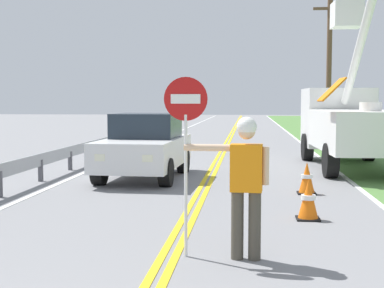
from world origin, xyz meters
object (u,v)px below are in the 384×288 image
stop_sign_paddle (186,126)px  utility_bucket_truck (349,121)px  flagger_worker (245,178)px  traffic_cone_mid (307,179)px  traffic_cone_lead (308,200)px  utility_pole_mid (329,65)px  oncoming_sedan_nearest (145,147)px

stop_sign_paddle → utility_bucket_truck: size_ratio=0.34×
flagger_worker → utility_bucket_truck: (3.14, 10.28, 0.36)m
traffic_cone_mid → traffic_cone_lead: bearing=-95.5°
utility_pole_mid → traffic_cone_mid: 18.89m
traffic_cone_mid → utility_bucket_truck: bearing=70.6°
stop_sign_paddle → utility_bucket_truck: utility_bucket_truck is taller
utility_bucket_truck → oncoming_sedan_nearest: (-5.81, -3.14, -0.57)m
flagger_worker → oncoming_sedan_nearest: size_ratio=0.44×
traffic_cone_lead → traffic_cone_mid: same height
traffic_cone_mid → stop_sign_paddle: bearing=-112.4°
oncoming_sedan_nearest → utility_bucket_truck: bearing=28.4°
flagger_worker → utility_bucket_truck: 10.76m
stop_sign_paddle → oncoming_sedan_nearest: stop_sign_paddle is taller
flagger_worker → utility_pole_mid: (4.37, 23.38, 2.94)m
flagger_worker → stop_sign_paddle: (-0.77, 0.05, 0.66)m
traffic_cone_lead → traffic_cone_mid: 2.64m
utility_bucket_truck → utility_pole_mid: utility_pole_mid is taller
utility_bucket_truck → utility_pole_mid: size_ratio=0.90×
flagger_worker → utility_pole_mid: 23.97m
flagger_worker → oncoming_sedan_nearest: bearing=110.5°
flagger_worker → traffic_cone_lead: flagger_worker is taller
traffic_cone_lead → traffic_cone_mid: size_ratio=1.00×
utility_pole_mid → flagger_worker: bearing=-100.6°
flagger_worker → oncoming_sedan_nearest: flagger_worker is taller
flagger_worker → oncoming_sedan_nearest: (-2.67, 7.14, -0.21)m
utility_bucket_truck → stop_sign_paddle: bearing=-110.9°
oncoming_sedan_nearest → utility_pole_mid: 17.97m
utility_bucket_truck → oncoming_sedan_nearest: 6.63m
stop_sign_paddle → traffic_cone_mid: (2.08, 5.05, -1.37)m
utility_pole_mid → traffic_cone_mid: (-3.05, -18.28, -3.65)m
flagger_worker → traffic_cone_mid: bearing=75.5°
stop_sign_paddle → traffic_cone_lead: bearing=52.9°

